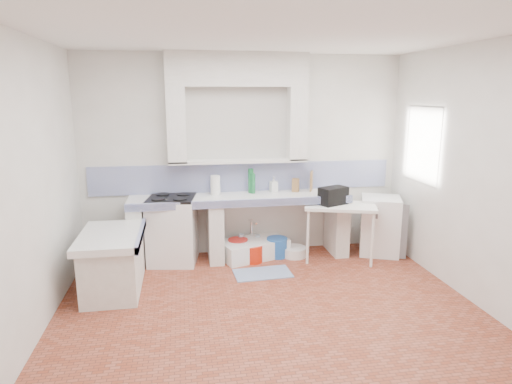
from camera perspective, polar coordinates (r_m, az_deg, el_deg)
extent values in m
plane|color=#994B36|center=(4.76, 2.08, -15.70)|extent=(4.50, 4.50, 0.00)
plane|color=white|center=(4.23, 2.40, 19.97)|extent=(4.50, 4.50, 0.00)
plane|color=silver|center=(6.22, -1.54, 4.68)|extent=(4.50, 0.00, 4.50)
plane|color=silver|center=(2.43, 11.99, -8.30)|extent=(4.50, 0.00, 4.50)
plane|color=silver|center=(4.42, -27.69, -0.04)|extent=(0.00, 4.50, 4.50)
plane|color=silver|center=(5.22, 27.20, 1.75)|extent=(0.00, 4.50, 4.50)
cube|color=silver|center=(6.04, -2.41, 15.61)|extent=(1.90, 0.25, 0.45)
cube|color=#3C2113|center=(6.27, 22.19, 5.66)|extent=(0.35, 0.86, 1.06)
cube|color=white|center=(6.17, 21.32, 9.18)|extent=(0.01, 0.84, 0.24)
cube|color=white|center=(6.02, -2.05, -0.83)|extent=(3.00, 0.60, 0.08)
cube|color=navy|center=(5.75, -1.68, -1.47)|extent=(3.00, 0.04, 0.10)
cube|color=silver|center=(6.12, -15.17, -5.41)|extent=(0.20, 0.55, 0.82)
cube|color=silver|center=(6.10, -5.29, -5.07)|extent=(0.20, 0.55, 0.82)
cube|color=silver|center=(6.46, 10.42, -4.23)|extent=(0.20, 0.55, 0.82)
cube|color=white|center=(5.32, -18.27, -5.53)|extent=(0.70, 1.10, 0.08)
cube|color=silver|center=(5.43, -18.02, -9.04)|extent=(0.60, 1.00, 0.62)
cube|color=navy|center=(5.28, -14.71, -5.44)|extent=(0.04, 1.10, 0.10)
cube|color=navy|center=(6.26, -1.50, 1.94)|extent=(4.27, 0.03, 0.40)
cube|color=white|center=(6.10, -10.75, -4.96)|extent=(0.71, 0.69, 0.88)
cube|color=white|center=(6.27, -0.30, -7.44)|extent=(1.03, 0.76, 0.22)
cube|color=white|center=(6.18, 10.72, -5.17)|extent=(1.06, 0.79, 0.04)
cube|color=white|center=(6.57, 15.74, -4.19)|extent=(0.69, 0.69, 0.83)
cylinder|color=red|center=(6.25, -2.36, -7.29)|extent=(0.36, 0.36, 0.26)
cylinder|color=red|center=(6.08, -0.36, -7.98)|extent=(0.33, 0.33, 0.24)
cylinder|color=#225BB2|center=(6.28, 2.74, -7.15)|extent=(0.34, 0.34, 0.27)
cylinder|color=white|center=(6.32, 4.96, -7.71)|extent=(0.44, 0.44, 0.13)
cylinder|color=silver|center=(6.36, -1.94, -6.76)|extent=(0.10, 0.10, 0.30)
cylinder|color=silver|center=(6.39, 0.22, -6.77)|extent=(0.09, 0.09, 0.28)
cube|color=black|center=(6.05, 9.97, -0.48)|extent=(0.43, 0.35, 0.24)
cylinder|color=#186733|center=(6.14, -0.68, 1.46)|extent=(0.09, 0.09, 0.34)
cylinder|color=#186733|center=(6.11, -0.39, 1.12)|extent=(0.08, 0.08, 0.28)
cube|color=olive|center=(6.25, 5.15, 0.90)|extent=(0.12, 0.11, 0.19)
cube|color=olive|center=(6.34, 7.18, 1.43)|extent=(0.10, 0.20, 0.28)
cylinder|color=white|center=(6.05, -5.29, 0.89)|extent=(0.17, 0.17, 0.27)
imported|color=white|center=(6.21, 2.29, 0.99)|extent=(0.12, 0.12, 0.22)
cube|color=#334F91|center=(5.74, 0.86, -10.49)|extent=(0.75, 0.45, 0.01)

